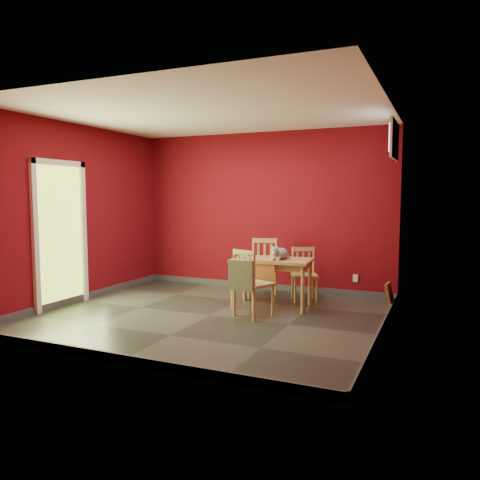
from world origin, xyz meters
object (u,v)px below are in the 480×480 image
at_px(dining_table, 272,265).
at_px(picture_frame, 390,296).
at_px(chair_near, 251,282).
at_px(tote_bag, 242,275).
at_px(chair_far_right, 304,273).
at_px(cat, 279,251).
at_px(chair_far_left, 263,267).

height_order(dining_table, picture_frame, dining_table).
bearing_deg(chair_near, tote_bag, -103.99).
relative_size(chair_far_right, cat, 1.79).
distance_m(tote_bag, cat, 0.92).
relative_size(chair_far_right, chair_near, 0.90).
bearing_deg(chair_far_right, cat, -108.27).
bearing_deg(chair_far_left, dining_table, -58.86).
height_order(chair_far_left, tote_bag, chair_far_left).
height_order(tote_bag, cat, cat).
height_order(dining_table, chair_far_right, chair_far_right).
distance_m(cat, picture_frame, 1.72).
height_order(chair_near, tote_bag, chair_near).
relative_size(chair_near, picture_frame, 2.50).
bearing_deg(cat, chair_near, -114.53).
distance_m(dining_table, cat, 0.23).
height_order(dining_table, cat, cat).
bearing_deg(dining_table, chair_near, -94.96).
xyz_separation_m(chair_far_right, tote_bag, (-0.42, -1.48, 0.18)).
xyz_separation_m(chair_far_right, picture_frame, (1.28, -0.02, -0.24)).
distance_m(dining_table, picture_frame, 1.75).
relative_size(tote_bag, cat, 1.02).
distance_m(chair_far_left, tote_bag, 1.49).
xyz_separation_m(chair_far_left, chair_far_right, (0.67, 0.02, -0.06)).
bearing_deg(picture_frame, chair_near, -142.86).
height_order(dining_table, chair_near, chair_near).
distance_m(chair_far_right, tote_bag, 1.54).
bearing_deg(chair_far_left, cat, -51.34).
relative_size(tote_bag, picture_frame, 1.28).
bearing_deg(chair_far_right, dining_table, -116.83).
height_order(dining_table, chair_far_left, chair_far_left).
relative_size(chair_far_left, cat, 2.04).
xyz_separation_m(chair_far_right, cat, (-0.20, -0.61, 0.40)).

